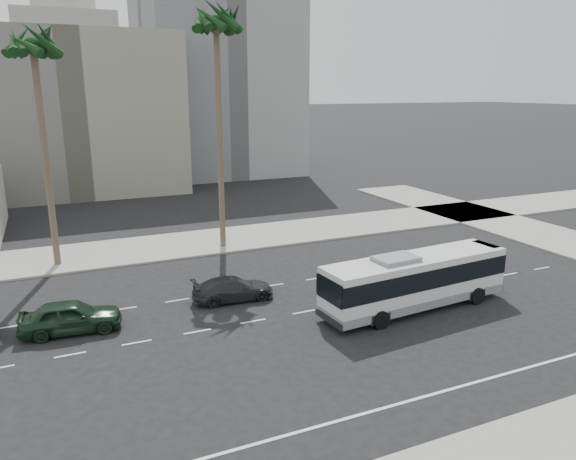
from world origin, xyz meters
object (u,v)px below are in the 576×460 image
palm_mid (33,51)px  palm_near (216,28)px  car_b (71,316)px  city_bus (415,279)px  car_a (233,289)px

palm_mid → palm_near: bearing=-2.2°
palm_mid → car_b: bearing=-88.3°
palm_near → palm_mid: (-11.77, 0.46, -1.81)m
car_b → palm_near: size_ratio=0.28×
car_b → palm_near: (11.44, 11.09, 15.14)m
city_bus → car_a: size_ratio=2.44×
city_bus → palm_mid: palm_mid is taller
city_bus → palm_near: (-6.15, 15.68, 14.28)m
car_a → car_b: car_b is taller
city_bus → car_b: size_ratio=2.34×
car_a → car_b: bearing=98.7°
city_bus → palm_near: palm_near is taller
car_a → car_b: 8.81m
car_b → city_bus: bearing=-98.8°
city_bus → car_b: bearing=161.0°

